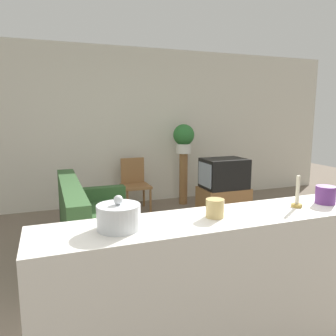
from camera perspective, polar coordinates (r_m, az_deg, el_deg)
ground_plane at (r=2.89m, az=3.21°, el=-23.97°), size 14.00×14.00×0.00m
wall_back at (r=5.72m, az=-10.70°, el=6.95°), size 9.00×0.06×2.70m
couch at (r=3.82m, az=-11.91°, el=-10.61°), size 0.88×1.87×0.86m
tv_stand at (r=5.21m, az=9.60°, el=-5.82°), size 0.72×0.51×0.45m
television at (r=5.10m, az=9.68°, el=-0.92°), size 0.67×0.49×0.45m
wooden_chair at (r=5.46m, az=-5.84°, el=-2.39°), size 0.44×0.44×0.85m
plant_stand at (r=5.77m, az=2.69°, el=-1.88°), size 0.14×0.14×0.90m
potted_plant at (r=5.67m, az=2.75°, el=5.36°), size 0.37×0.37×0.50m
foreground_counter at (r=2.19m, az=9.93°, el=-20.70°), size 2.25×0.44×1.00m
decorative_bowl at (r=1.73m, az=-8.58°, el=-8.37°), size 0.23×0.23×0.18m
candle_jar at (r=1.93m, az=8.17°, el=-6.94°), size 0.11×0.11×0.11m
candlestick at (r=2.26m, az=21.58°, el=-4.78°), size 0.07×0.07×0.20m
coffee_tin at (r=2.43m, az=25.74°, el=-4.23°), size 0.13×0.13×0.12m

